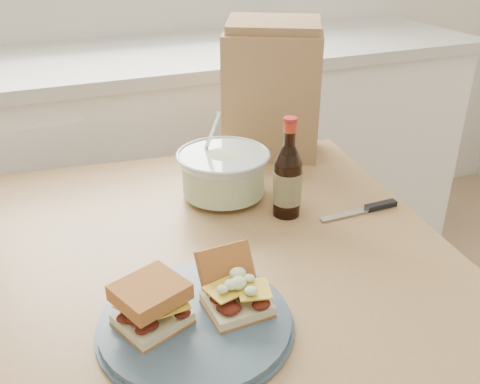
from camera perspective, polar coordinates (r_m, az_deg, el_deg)
name	(u,v)px	position (r m, az deg, el deg)	size (l,w,h in m)	color
cabinet_run	(147,178)	(2.02, -9.85, 1.44)	(2.50, 0.64, 0.94)	white
dining_table	(215,287)	(1.14, -2.69, -10.12)	(1.02, 1.02, 0.76)	#AA8150
plate	(195,323)	(0.87, -4.77, -13.74)	(0.30, 0.30, 0.02)	#3C5162
sandwich_left	(151,304)	(0.84, -9.46, -11.71)	(0.13, 0.12, 0.07)	beige
sandwich_right	(233,288)	(0.88, -0.73, -10.20)	(0.10, 0.14, 0.08)	beige
coleslaw_bowl	(223,175)	(1.22, -1.79, 1.79)	(0.21, 0.21, 0.21)	silver
beer_bottle	(288,180)	(1.14, 5.11, 1.33)	(0.06, 0.06, 0.22)	black
knife	(372,208)	(1.22, 13.87, -1.65)	(0.19, 0.02, 0.01)	silver
paper_bag	(272,95)	(1.44, 3.41, 10.30)	(0.25, 0.16, 0.33)	#956A48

